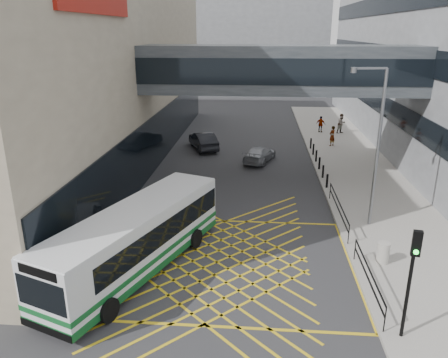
% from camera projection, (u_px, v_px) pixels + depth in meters
% --- Properties ---
extents(ground, '(120.00, 120.00, 0.00)m').
position_uv_depth(ground, '(217.00, 262.00, 19.64)').
color(ground, '#333335').
extents(building_whsmith, '(24.17, 42.00, 16.00)m').
position_uv_depth(building_whsmith, '(4.00, 56.00, 33.55)').
color(building_whsmith, tan).
rests_on(building_whsmith, ground).
extents(building_far, '(28.00, 16.00, 18.00)m').
position_uv_depth(building_far, '(239.00, 36.00, 73.49)').
color(building_far, gray).
rests_on(building_far, ground).
extents(skybridge, '(20.00, 4.10, 3.00)m').
position_uv_depth(skybridge, '(280.00, 69.00, 28.31)').
color(skybridge, '#3B4045').
rests_on(skybridge, ground).
extents(pavement, '(6.00, 54.00, 0.16)m').
position_uv_depth(pavement, '(354.00, 167.00, 33.07)').
color(pavement, '#A09A92').
rests_on(pavement, ground).
extents(box_junction, '(12.00, 9.00, 0.01)m').
position_uv_depth(box_junction, '(217.00, 262.00, 19.64)').
color(box_junction, gold).
rests_on(box_junction, ground).
extents(bus, '(5.88, 10.38, 2.87)m').
position_uv_depth(bus, '(138.00, 237.00, 18.56)').
color(bus, silver).
rests_on(bus, ground).
extents(car_white, '(2.77, 4.36, 1.29)m').
position_uv_depth(car_white, '(138.00, 216.00, 22.92)').
color(car_white, silver).
rests_on(car_white, ground).
extents(car_dark, '(3.58, 5.18, 1.51)m').
position_uv_depth(car_dark, '(203.00, 141.00, 38.15)').
color(car_dark, black).
rests_on(car_dark, ground).
extents(car_silver, '(2.95, 4.52, 1.30)m').
position_uv_depth(car_silver, '(259.00, 154.00, 34.49)').
color(car_silver, gray).
rests_on(car_silver, ground).
extents(traffic_light, '(0.31, 0.47, 3.98)m').
position_uv_depth(traffic_light, '(412.00, 269.00, 13.74)').
color(traffic_light, black).
rests_on(traffic_light, pavement).
extents(street_lamp, '(1.84, 0.48, 8.09)m').
position_uv_depth(street_lamp, '(375.00, 139.00, 21.69)').
color(street_lamp, slate).
rests_on(street_lamp, pavement).
extents(litter_bin, '(0.55, 0.55, 0.95)m').
position_uv_depth(litter_bin, '(383.00, 253.00, 19.16)').
color(litter_bin, '#ADA89E').
rests_on(litter_bin, pavement).
extents(kerb_railings, '(0.05, 12.54, 1.00)m').
position_uv_depth(kerb_railings, '(350.00, 232.00, 20.56)').
color(kerb_railings, black).
rests_on(kerb_railings, pavement).
extents(bollards, '(0.14, 10.14, 0.90)m').
position_uv_depth(bollards, '(318.00, 159.00, 33.11)').
color(bollards, black).
rests_on(bollards, pavement).
extents(pedestrian_a, '(0.86, 0.84, 1.76)m').
position_uv_depth(pedestrian_a, '(332.00, 136.00, 38.58)').
color(pedestrian_a, gray).
rests_on(pedestrian_a, pavement).
extents(pedestrian_b, '(1.08, 0.96, 1.92)m').
position_uv_depth(pedestrian_b, '(342.00, 124.00, 43.36)').
color(pedestrian_b, gray).
rests_on(pedestrian_b, pavement).
extents(pedestrian_c, '(1.06, 0.85, 1.62)m').
position_uv_depth(pedestrian_c, '(321.00, 124.00, 43.75)').
color(pedestrian_c, gray).
rests_on(pedestrian_c, pavement).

